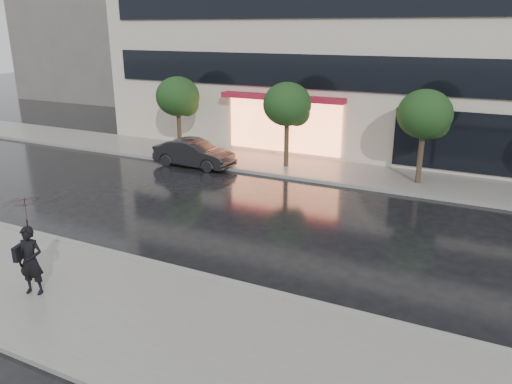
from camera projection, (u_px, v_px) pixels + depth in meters
The scene contains 11 objects.
ground at pixel (241, 268), 13.70m from camera, with size 120.00×120.00×0.00m, color black.
sidewalk_near at pixel (171, 326), 10.93m from camera, with size 60.00×4.50×0.12m, color slate.
sidewalk_far at pixel (349, 174), 22.37m from camera, with size 60.00×3.50×0.12m, color slate.
curb_near at pixel (223, 282), 12.83m from camera, with size 60.00×0.25×0.14m, color gray.
curb_far at pixel (337, 184), 20.89m from camera, with size 60.00×0.25×0.14m, color gray.
bg_building_left at pixel (107, 31), 45.83m from camera, with size 14.00×10.00×12.00m, color #59544F.
tree_far_west at pixel (179, 98), 25.11m from camera, with size 2.20×2.20×3.99m.
tree_mid_west at pixel (289, 106), 22.55m from camera, with size 2.20×2.20×3.99m.
tree_mid_east at pixel (426, 116), 19.98m from camera, with size 2.20×2.20×3.99m.
parked_car at pixel (194, 153), 23.53m from camera, with size 1.37×3.92×1.29m, color black.
pedestrian_with_umbrella at pixel (27, 231), 11.69m from camera, with size 1.25×1.27×2.46m.
Camera 1 is at (5.93, -10.85, 6.29)m, focal length 35.00 mm.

